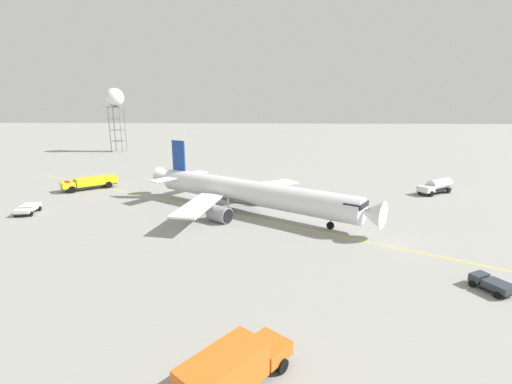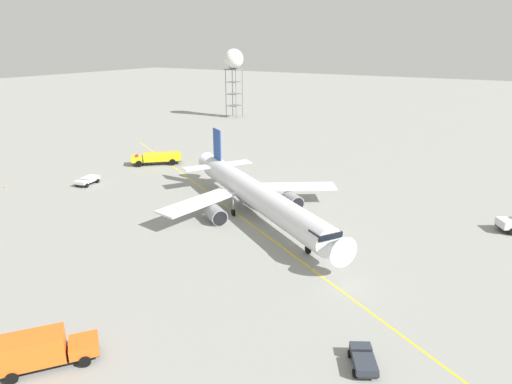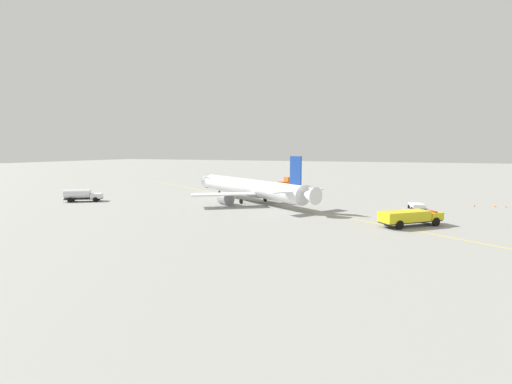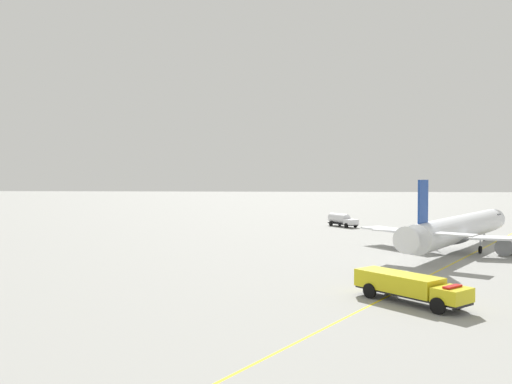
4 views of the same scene
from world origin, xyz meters
name	(u,v)px [view 3 (image 3 of 4)]	position (x,y,z in m)	size (l,w,h in m)	color
ground_plane	(238,200)	(0.00, 0.00, 0.00)	(600.00, 600.00, 0.00)	gray
airliner_main	(250,188)	(4.13, -1.97, 3.17)	(38.75, 28.52, 11.02)	white
baggage_truck_truck	(210,185)	(-20.95, 23.08, 0.71)	(3.32, 4.00, 1.22)	#232326
pushback_tug_truck	(417,206)	(39.96, 0.67, 0.81)	(3.32, 5.02, 1.30)	#232326
fuel_tanker_truck	(82,195)	(-32.85, -16.52, 1.56)	(8.22, 6.51, 2.87)	#232326
fire_tender_truck	(410,217)	(38.33, -17.02, 1.54)	(9.94, 9.28, 2.50)	#232326
catering_truck_truck	(291,181)	(2.37, 36.80, 1.67)	(7.10, 7.98, 3.10)	#232326
taxiway_centreline	(242,198)	(-0.56, 3.72, 0.00)	(117.68, 71.27, 0.01)	yellow
safety_cone_near	(474,205)	(51.56, 9.92, 0.28)	(0.36, 0.36, 0.55)	orange
safety_cone_mid	(495,206)	(55.56, 10.89, 0.28)	(0.36, 0.36, 0.55)	orange
safety_cone_far	(505,206)	(57.57, 11.38, 0.28)	(0.36, 0.36, 0.55)	orange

